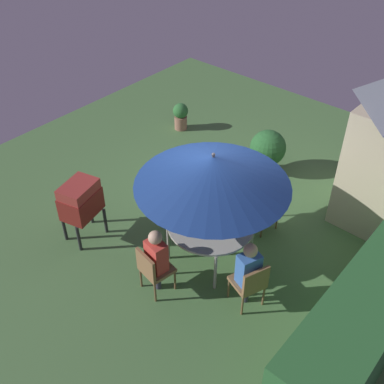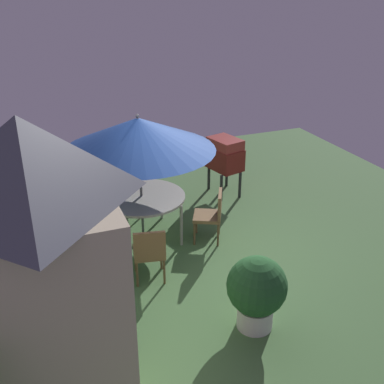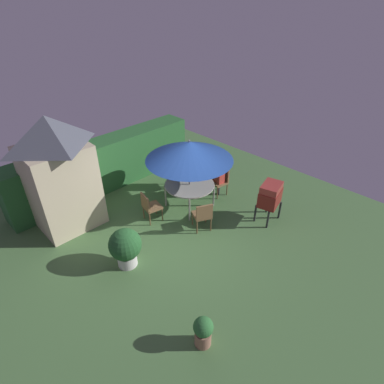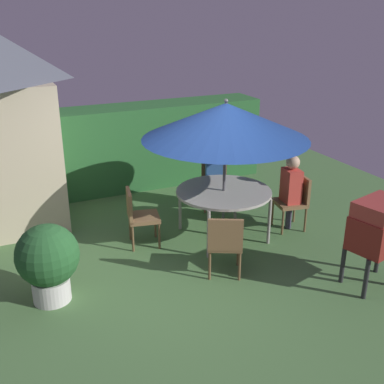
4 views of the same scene
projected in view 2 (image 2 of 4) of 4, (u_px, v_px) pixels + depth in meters
name	position (u px, v px, depth m)	size (l,w,h in m)	color
ground_plane	(202.00, 260.00, 7.71)	(11.00, 11.00, 0.00)	#47703D
garden_shed	(40.00, 272.00, 4.59)	(1.72, 1.58, 3.17)	#C6B793
patio_table	(142.00, 199.00, 8.09)	(1.49, 1.49, 0.78)	#B2ADA3
patio_umbrella	(138.00, 134.00, 7.61)	(2.51, 2.51, 2.21)	#4C4C51
bbq_grill	(225.00, 155.00, 9.68)	(0.80, 0.66, 1.20)	maroon
chair_near_shed	(135.00, 182.00, 9.27)	(0.54, 0.53, 0.90)	olive
chair_far_side	(71.00, 210.00, 8.16)	(0.60, 0.60, 0.90)	olive
chair_toward_hedge	(149.00, 251.00, 6.98)	(0.55, 0.55, 0.90)	olive
chair_toward_house	(212.00, 213.00, 8.08)	(0.62, 0.62, 0.90)	olive
potted_plant_by_grill	(257.00, 290.00, 6.04)	(0.78, 0.78, 1.02)	silver
person_in_red	(134.00, 171.00, 9.09)	(0.29, 0.38, 1.26)	#CC3D33
person_in_blue	(74.00, 196.00, 8.05)	(0.40, 0.35, 1.26)	#3866B2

